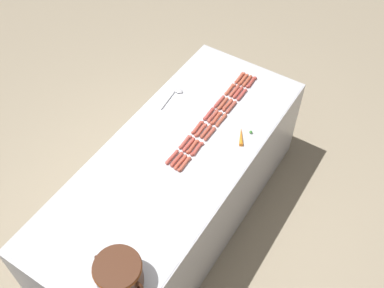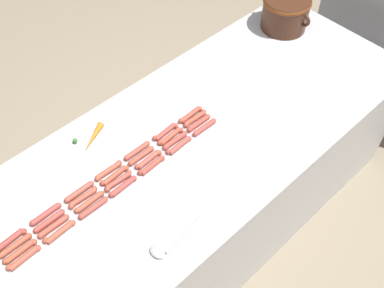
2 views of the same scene
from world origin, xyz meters
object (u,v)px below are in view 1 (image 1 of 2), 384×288
hot_dog_20 (177,159)px  hot_dog_22 (230,89)px  hot_dog_23 (220,102)px  hot_dog_26 (185,142)px  hot_dog_18 (201,130)px  hot_dog_10 (216,118)px  hot_dog_16 (223,104)px  hot_dog_21 (240,78)px  hot_dog_2 (231,107)px  hot_dog_8 (238,92)px  hot_dog_5 (197,149)px  hot_dog_13 (180,162)px  bean_pot (119,273)px  hot_dog_12 (193,147)px  hot_dog_0 (251,82)px  serving_spoon (175,94)px  hot_dog_3 (221,120)px  hot_dog_24 (209,114)px  hot_dog_17 (213,116)px  hot_dog_1 (242,95)px  hot_dog_11 (206,131)px  hot_dog_4 (210,134)px  hot_dog_25 (198,127)px  hot_dog_7 (247,81)px  hot_dog_9 (228,105)px  hot_dog_6 (184,164)px  hot_dog_14 (243,79)px  carrot (242,136)px  hot_dog_27 (172,157)px  hot_dog_19 (189,145)px  hot_dog_15 (234,91)px

hot_dog_20 → hot_dog_22: same height
hot_dog_23 → hot_dog_26: bearing=90.1°
hot_dog_18 → hot_dog_10: bearing=-101.9°
hot_dog_16 → hot_dog_21: 0.34m
hot_dog_2 → hot_dog_23: bearing=-1.4°
hot_dog_8 → hot_dog_20: same height
hot_dog_5 → hot_dog_22: 0.67m
hot_dog_13 → bean_pot: (-0.18, 0.89, 0.10)m
hot_dog_22 → hot_dog_12: bearing=95.7°
hot_dog_20 → bean_pot: (-0.22, 0.90, 0.10)m
hot_dog_0 → hot_dog_21: size_ratio=1.00×
hot_dog_23 → serving_spoon: bearing=18.1°
hot_dog_3 → hot_dog_23: 0.19m
hot_dog_24 → hot_dog_26: size_ratio=1.00×
hot_dog_0 → hot_dog_17: bearing=82.0°
hot_dog_1 → hot_dog_11: 0.48m
hot_dog_4 → hot_dog_25: bearing=-2.5°
hot_dog_7 → hot_dog_25: 0.65m
hot_dog_10 → hot_dog_11: same height
hot_dog_24 → bean_pot: 1.42m
hot_dog_12 → hot_dog_22: 0.66m
hot_dog_13 → hot_dog_20: 0.04m
hot_dog_9 → hot_dog_16: size_ratio=1.00×
hot_dog_10 → hot_dog_16: same height
hot_dog_6 → hot_dog_20: same height
hot_dog_13 → hot_dog_14: (0.04, -0.98, 0.00)m
hot_dog_5 → carrot: 0.35m
hot_dog_20 → hot_dog_27: size_ratio=1.00×
hot_dog_18 → serving_spoon: bearing=-30.3°
hot_dog_2 → hot_dog_12: size_ratio=1.00×
hot_dog_4 → hot_dog_25: size_ratio=1.00×
hot_dog_18 → hot_dog_27: (0.03, 0.32, 0.00)m
hot_dog_2 → bean_pot: size_ratio=0.43×
hot_dog_22 → bean_pot: (-0.25, 1.72, 0.10)m
hot_dog_18 → hot_dog_22: (0.03, -0.50, 0.00)m
hot_dog_10 → hot_dog_20: 0.49m
hot_dog_8 → hot_dog_9: bearing=89.8°
hot_dog_19 → hot_dog_23: same height
hot_dog_21 → hot_dog_10: bearing=98.0°
hot_dog_1 → hot_dog_17: 0.33m
hot_dog_0 → hot_dog_19: same height
hot_dog_15 → hot_dog_23: size_ratio=1.00×
hot_dog_12 → hot_dog_21: size_ratio=1.00×
hot_dog_5 → hot_dog_10: (0.04, -0.33, 0.00)m
hot_dog_11 → hot_dog_17: 0.17m
hot_dog_4 → hot_dog_10: (0.04, -0.16, 0.00)m
hot_dog_7 → hot_dog_23: 0.33m
hot_dog_14 → hot_dog_24: 0.48m
hot_dog_15 → hot_dog_25: bearing=85.6°
hot_dog_2 → hot_dog_15: same height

